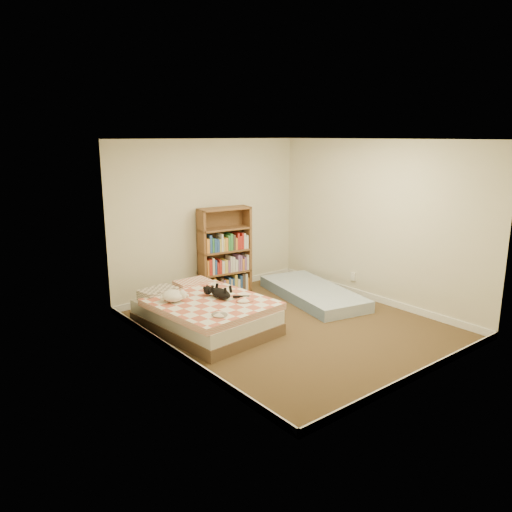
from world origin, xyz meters
TOP-DOWN VIEW (x-y plane):
  - room at (0.00, 0.00)m, footprint 3.51×4.01m
  - bed at (-0.99, 0.66)m, footprint 1.45×1.90m
  - bookshelf at (0.12, 1.77)m, footprint 0.90×0.41m
  - floor_mattress at (1.06, 0.65)m, footprint 1.28×2.11m
  - black_cat at (-0.81, 0.56)m, footprint 0.31×0.65m
  - white_dog at (-1.37, 0.79)m, footprint 0.32×0.34m

SIDE VIEW (x-z plane):
  - floor_mattress at x=1.06m, z-range 0.00..0.18m
  - bed at x=-0.99m, z-range -0.02..0.46m
  - black_cat at x=-0.81m, z-range 0.42..0.57m
  - white_dog at x=-1.37m, z-range 0.43..0.58m
  - bookshelf at x=0.12m, z-range -0.18..1.25m
  - room at x=0.00m, z-range -0.06..2.45m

